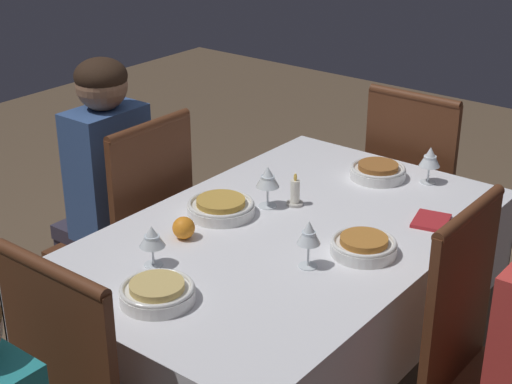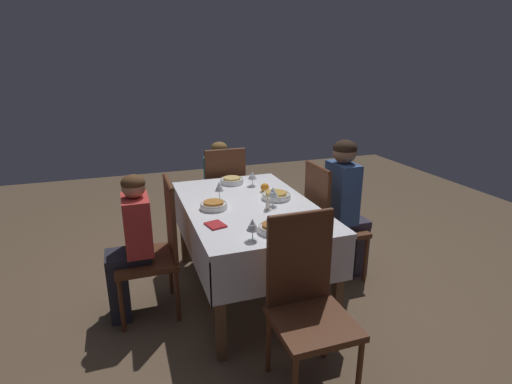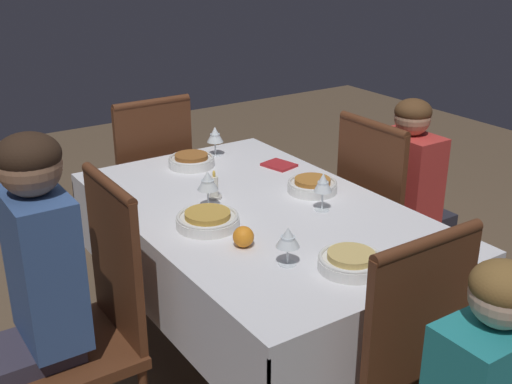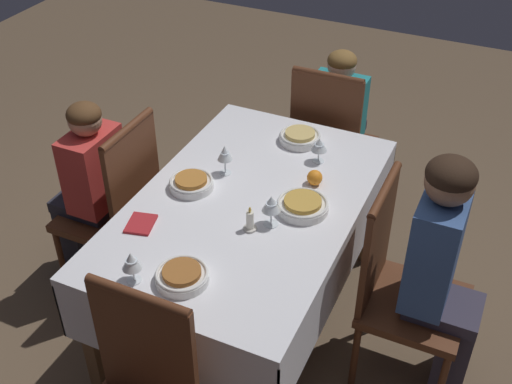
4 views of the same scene
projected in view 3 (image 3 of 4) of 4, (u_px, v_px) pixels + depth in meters
The scene contains 18 objects.
ground_plane at pixel (258, 371), 2.73m from camera, with size 8.00×8.00×0.00m, color brown.
dining_table at pixel (258, 230), 2.49m from camera, with size 1.52×0.95×0.76m.
chair_south at pixel (87, 317), 2.16m from camera, with size 0.43×0.43×1.01m.
chair_north at pixel (385, 218), 2.91m from camera, with size 0.43×0.43×1.01m.
chair_west at pixel (147, 185), 3.29m from camera, with size 0.43×0.43×1.01m.
person_adult_denim at pixel (32, 294), 2.02m from camera, with size 0.30×0.34×1.20m.
person_child_red at pixel (414, 199), 2.98m from camera, with size 0.30×0.33×1.07m.
bowl_south at pixel (208, 219), 2.28m from camera, with size 0.23×0.23×0.06m.
wine_glass_south at pixel (208, 182), 2.41m from camera, with size 0.08×0.08×0.15m.
bowl_north at pixel (312, 185), 2.59m from camera, with size 0.20×0.20×0.06m.
wine_glass_north at pixel (323, 184), 2.39m from camera, with size 0.07×0.07×0.15m.
bowl_east at pixel (351, 261), 1.99m from camera, with size 0.21×0.21×0.06m.
wine_glass_east at pixel (288, 238), 1.99m from camera, with size 0.08×0.08×0.13m.
bowl_west at pixel (191, 160), 2.87m from camera, with size 0.21×0.21×0.06m.
wine_glass_west at pixel (215, 135), 2.99m from camera, with size 0.08×0.08×0.14m.
candle_centerpiece at pixel (214, 189), 2.52m from camera, with size 0.06×0.06×0.12m.
orange_fruit at pixel (243, 237), 2.13m from camera, with size 0.07×0.07×0.07m, color orange.
napkin_red_folded at pixel (279, 165), 2.88m from camera, with size 0.16×0.14×0.01m.
Camera 3 is at (1.87, -1.25, 1.73)m, focal length 45.00 mm.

